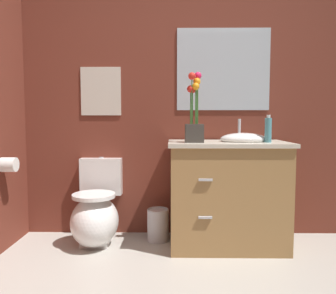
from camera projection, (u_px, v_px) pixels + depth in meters
wall_back at (214, 93)px, 2.98m from camera, size 4.57×0.05×2.50m
toilet at (96, 214)px, 2.78m from camera, size 0.38×0.59×0.69m
vanity_cabinet at (227, 193)px, 2.72m from camera, size 0.94×0.56×1.02m
flower_vase at (194, 119)px, 2.60m from camera, size 0.14×0.14×0.54m
soap_bottle at (268, 130)px, 2.60m from camera, size 0.05×0.05×0.21m
lotion_bottle at (268, 133)px, 2.82m from camera, size 0.05×0.05×0.15m
trash_bin at (158, 225)px, 2.86m from camera, size 0.18×0.18×0.27m
wall_poster at (101, 91)px, 2.96m from camera, size 0.35×0.01×0.42m
wall_mirror at (223, 69)px, 2.93m from camera, size 0.80×0.01×0.70m
toilet_paper_roll at (9, 165)px, 2.56m from camera, size 0.11×0.11×0.11m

